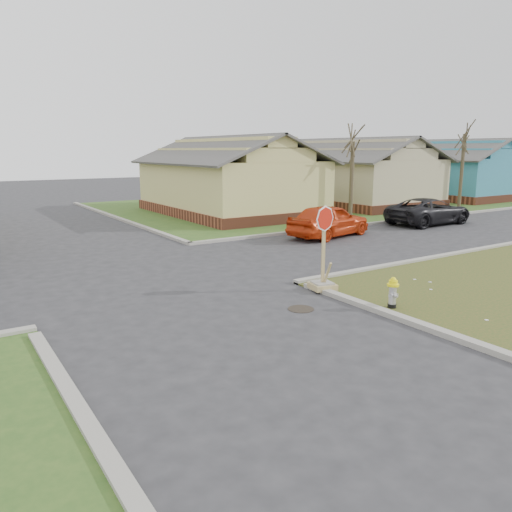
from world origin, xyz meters
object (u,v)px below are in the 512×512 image
fire_hydrant (393,291)px  dark_pickup (429,211)px  stop_sign (323,271)px  red_sedan (329,220)px

fire_hydrant → dark_pickup: dark_pickup is taller
stop_sign → dark_pickup: stop_sign is taller
dark_pickup → fire_hydrant: bearing=124.5°
fire_hydrant → red_sedan: 10.41m
red_sedan → dark_pickup: 6.98m
stop_sign → fire_hydrant: bearing=-69.2°
stop_sign → red_sedan: 8.86m
stop_sign → red_sedan: bearing=60.0°
stop_sign → dark_pickup: bearing=39.5°
red_sedan → dark_pickup: (6.98, 0.11, -0.06)m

